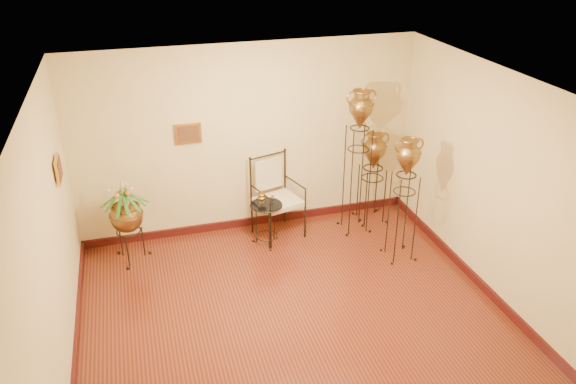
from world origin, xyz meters
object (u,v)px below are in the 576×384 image
object	(u,v)px
planter_urn	(126,213)
side_table	(266,223)
armchair	(278,198)
amphora_tall	(358,161)
amphora_mid	(404,199)

from	to	relation	value
planter_urn	side_table	world-z (taller)	planter_urn
armchair	side_table	size ratio (longest dim) A/B	1.47
armchair	side_table	world-z (taller)	armchair
amphora_tall	planter_urn	bearing A→B (deg)	178.68
amphora_tall	planter_urn	size ratio (longest dim) A/B	1.69
planter_urn	armchair	world-z (taller)	planter_urn
amphora_tall	armchair	size ratio (longest dim) A/B	1.81
amphora_mid	side_table	bearing A→B (deg)	154.13
planter_urn	side_table	size ratio (longest dim) A/B	1.57
amphora_mid	armchair	distance (m)	1.82
armchair	side_table	xyz separation A→B (m)	(-0.23, -0.21, -0.27)
side_table	amphora_mid	bearing A→B (deg)	-25.87
amphora_tall	amphora_mid	distance (m)	0.97
amphora_mid	side_table	size ratio (longest dim) A/B	2.16
amphora_tall	side_table	distance (m)	1.60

